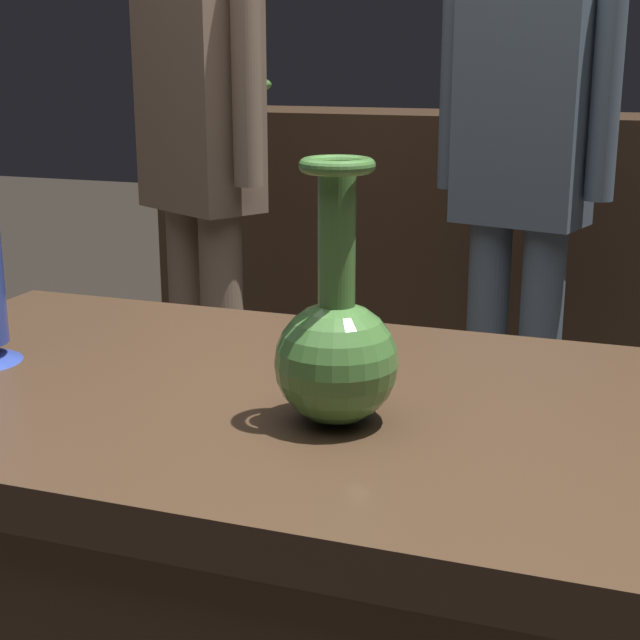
{
  "coord_description": "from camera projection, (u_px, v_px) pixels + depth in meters",
  "views": [
    {
      "loc": [
        0.37,
        -0.99,
        1.18
      ],
      "look_at": [
        0.03,
        -0.04,
        0.9
      ],
      "focal_mm": 54.35,
      "sensor_mm": 36.0,
      "label": 1
    }
  ],
  "objects": [
    {
      "name": "back_display_shelf",
      "position": [
        538.0,
        267.0,
        3.19
      ],
      "size": [
        2.6,
        0.4,
        0.99
      ],
      "color": "#422D1E",
      "rests_on": "ground_plane"
    },
    {
      "name": "shelf_vase_far_left",
      "position": [
        254.0,
        85.0,
        3.44
      ],
      "size": [
        0.13,
        0.13,
        0.11
      ],
      "color": "#477A38",
      "rests_on": "back_display_shelf"
    },
    {
      "name": "visitor_center_back",
      "position": [
        522.0,
        168.0,
        2.44
      ],
      "size": [
        0.46,
        0.26,
        1.54
      ],
      "rotation": [
        0.0,
        0.0,
        2.88
      ],
      "color": "slate",
      "rests_on": "ground_plane"
    },
    {
      "name": "shelf_vase_center",
      "position": [
        548.0,
        95.0,
        3.02
      ],
      "size": [
        0.1,
        0.1,
        0.2
      ],
      "color": "orange",
      "rests_on": "back_display_shelf"
    },
    {
      "name": "visitor_near_left",
      "position": [
        200.0,
        149.0,
        2.44
      ],
      "size": [
        0.42,
        0.31,
        1.61
      ],
      "rotation": [
        0.0,
        0.0,
        2.63
      ],
      "color": "#846B56",
      "rests_on": "ground_plane"
    },
    {
      "name": "vase_centerpiece",
      "position": [
        336.0,
        346.0,
        1.01
      ],
      "size": [
        0.13,
        0.13,
        0.28
      ],
      "color": "#477A38",
      "rests_on": "display_plinth"
    }
  ]
}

